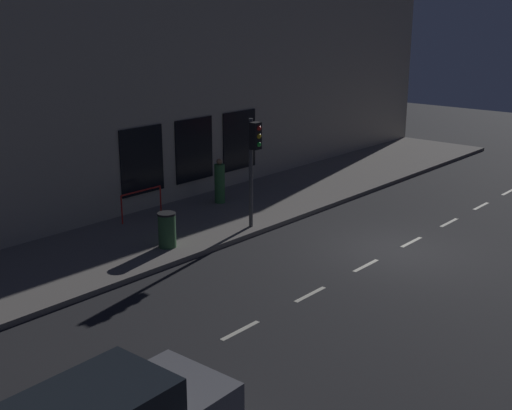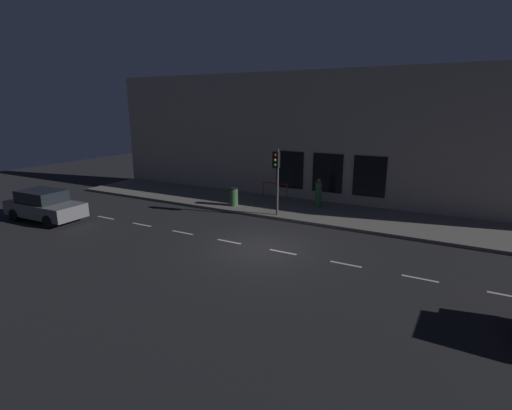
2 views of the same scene
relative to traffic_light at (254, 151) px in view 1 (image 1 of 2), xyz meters
The scene contains 8 objects.
ground_plane 5.26m from the traffic_light, 162.16° to the right, with size 60.00×60.00×0.00m, color #232326.
sidewalk 3.48m from the traffic_light, 36.03° to the right, with size 4.50×32.00×0.15m.
building_facade 4.85m from the traffic_light, 17.34° to the right, with size 0.65×32.00×7.83m.
lane_centre_line 5.60m from the traffic_light, 151.08° to the right, with size 0.12×27.20×0.01m.
traffic_light is the anchor object (origin of this frame).
pedestrian_0 3.56m from the traffic_light, 25.53° to the right, with size 0.51×0.51×1.62m.
trash_bin 3.71m from the traffic_light, 77.54° to the left, with size 0.54×0.54×1.05m.
red_railing 4.25m from the traffic_light, 26.89° to the left, with size 0.05×1.70×0.97m.
Camera 1 is at (-9.06, 16.68, 6.82)m, focal length 46.75 mm.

